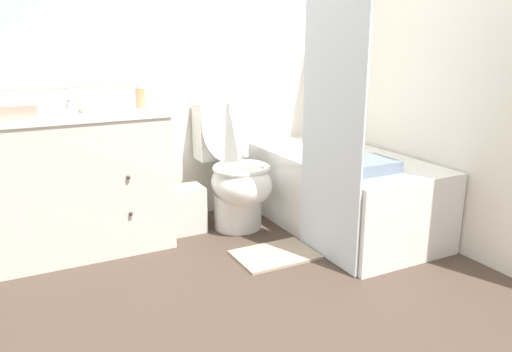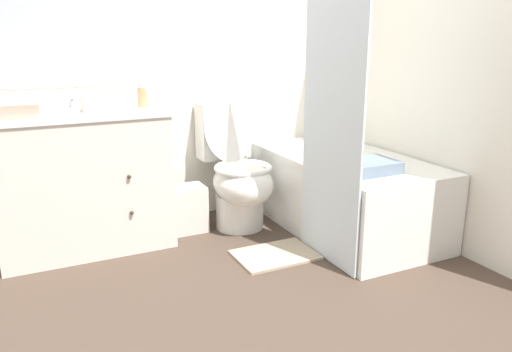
% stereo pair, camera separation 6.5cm
% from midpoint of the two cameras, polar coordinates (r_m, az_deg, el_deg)
% --- Properties ---
extents(ground_plane, '(14.00, 14.00, 0.00)m').
position_cam_midpoint_polar(ground_plane, '(2.38, 5.06, -16.64)').
color(ground_plane, '#47382D').
extents(wall_back, '(8.00, 0.06, 2.50)m').
position_cam_midpoint_polar(wall_back, '(3.52, -9.57, 15.18)').
color(wall_back, white).
rests_on(wall_back, ground_plane).
extents(wall_right, '(0.05, 2.63, 2.50)m').
position_cam_midpoint_polar(wall_right, '(3.45, 16.70, 14.72)').
color(wall_right, white).
rests_on(wall_right, ground_plane).
extents(vanity_cabinet, '(1.01, 0.56, 0.85)m').
position_cam_midpoint_polar(vanity_cabinet, '(3.19, -19.93, -0.50)').
color(vanity_cabinet, silver).
rests_on(vanity_cabinet, ground_plane).
extents(sink_faucet, '(0.14, 0.12, 0.12)m').
position_cam_midpoint_polar(sink_faucet, '(3.28, -21.11, 7.88)').
color(sink_faucet, silver).
rests_on(sink_faucet, vanity_cabinet).
extents(toilet, '(0.38, 0.67, 0.89)m').
position_cam_midpoint_polar(toilet, '(3.38, -2.95, 0.16)').
color(toilet, white).
rests_on(toilet, ground_plane).
extents(bathtub, '(0.74, 1.40, 0.50)m').
position_cam_midpoint_polar(bathtub, '(3.43, 9.15, -1.74)').
color(bathtub, white).
rests_on(bathtub, ground_plane).
extents(shower_curtain, '(0.02, 0.56, 2.04)m').
position_cam_midpoint_polar(shower_curtain, '(2.75, 8.15, 10.42)').
color(shower_curtain, silver).
rests_on(shower_curtain, ground_plane).
extents(wastebasket, '(0.23, 0.20, 0.31)m').
position_cam_midpoint_polar(wastebasket, '(3.38, -8.56, -3.78)').
color(wastebasket, silver).
rests_on(wastebasket, ground_plane).
extents(tissue_box, '(0.14, 0.14, 0.11)m').
position_cam_midpoint_polar(tissue_box, '(3.07, -18.80, 7.79)').
color(tissue_box, beige).
rests_on(tissue_box, vanity_cabinet).
extents(soap_dispenser, '(0.06, 0.06, 0.15)m').
position_cam_midpoint_polar(soap_dispenser, '(3.15, -13.68, 8.75)').
color(soap_dispenser, tan).
rests_on(soap_dispenser, vanity_cabinet).
extents(hand_towel_folded, '(0.26, 0.14, 0.08)m').
position_cam_midpoint_polar(hand_towel_folded, '(2.94, -26.85, 6.51)').
color(hand_towel_folded, tan).
rests_on(hand_towel_folded, vanity_cabinet).
extents(bath_towel_folded, '(0.36, 0.26, 0.07)m').
position_cam_midpoint_polar(bath_towel_folded, '(2.97, 11.68, 1.11)').
color(bath_towel_folded, slate).
rests_on(bath_towel_folded, bathtub).
extents(bath_mat, '(0.47, 0.34, 0.02)m').
position_cam_midpoint_polar(bath_mat, '(3.02, 1.56, -8.99)').
color(bath_mat, tan).
rests_on(bath_mat, ground_plane).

